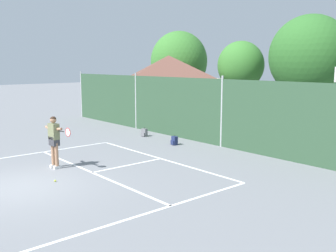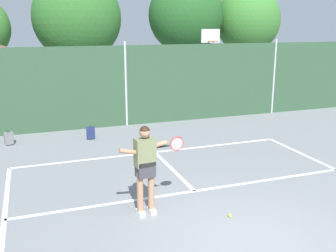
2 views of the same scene
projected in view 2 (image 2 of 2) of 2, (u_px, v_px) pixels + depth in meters
The scene contains 9 objects.
ground_plane at pixel (251, 246), 6.80m from camera, with size 120.00×120.00×0.00m, color slate.
court_markings at pixel (233, 229), 7.39m from camera, with size 8.30×11.10×0.01m.
chainlink_fence at pixel (126, 86), 14.62m from camera, with size 26.09×0.09×3.16m.
basketball_hoop at pixel (210, 57), 17.78m from camera, with size 0.90×0.67×3.55m.
treeline_backdrop at pixel (73, 19), 21.21m from camera, with size 26.52×4.33×6.54m.
tennis_player at pixel (146, 162), 7.70m from camera, with size 1.42×0.35×1.85m.
tennis_ball at pixel (230, 216), 7.82m from camera, with size 0.07×0.07×0.07m, color #CCE033.
backpack_grey at pixel (9, 139), 12.52m from camera, with size 0.31×0.28×0.46m.
backpack_navy at pixel (91, 133), 13.16m from camera, with size 0.30×0.27×0.46m.
Camera 2 is at (-3.40, -5.21, 3.75)m, focal length 41.75 mm.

